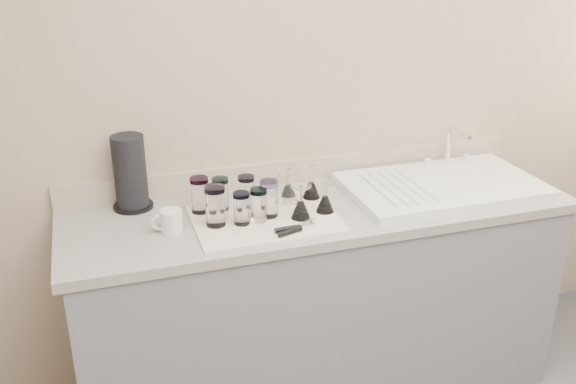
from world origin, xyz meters
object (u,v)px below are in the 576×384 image
object	(u,v)px
sink_unit	(442,185)
goblet_front_left	(301,207)
tumbler_cyan	(221,194)
tumbler_teal	(200,195)
tumbler_purple	(246,192)
goblet_front_right	(325,201)
tumbler_magenta	(215,206)
tumbler_extra	(269,198)
goblet_back_left	(288,191)
goblet_back_right	(311,187)
tumbler_blue	(242,208)
can_opener	(296,228)
paper_towel_roll	(130,173)
goblet_extra	(287,191)
white_mug	(171,221)
tumbler_lavender	(259,205)

from	to	relation	value
sink_unit	goblet_front_left	distance (m)	0.68
sink_unit	tumbler_cyan	world-z (taller)	sink_unit
tumbler_teal	tumbler_purple	world-z (taller)	tumbler_teal
goblet_front_right	tumbler_magenta	bearing A→B (deg)	178.26
tumbler_extra	goblet_back_left	xyz separation A→B (m)	(0.11, 0.10, -0.02)
tumbler_purple	goblet_back_right	bearing A→B (deg)	2.73
sink_unit	tumbler_magenta	bearing A→B (deg)	-176.38
tumbler_blue	can_opener	bearing A→B (deg)	-35.19
tumbler_magenta	paper_towel_roll	xyz separation A→B (m)	(-0.28, 0.28, 0.06)
goblet_front_right	paper_towel_roll	world-z (taller)	paper_towel_roll
tumbler_magenta	goblet_front_right	world-z (taller)	tumbler_magenta
tumbler_purple	tumbler_magenta	world-z (taller)	tumbler_magenta
goblet_front_right	sink_unit	bearing A→B (deg)	7.69
can_opener	paper_towel_roll	world-z (taller)	paper_towel_roll
goblet_back_left	paper_towel_roll	size ratio (longest dim) A/B	0.49
tumbler_cyan	goblet_back_right	world-z (taller)	same
tumbler_purple	goblet_back_left	bearing A→B (deg)	-1.21
tumbler_extra	goblet_extra	world-z (taller)	tumbler_extra
sink_unit	tumbler_extra	size ratio (longest dim) A/B	5.68
tumbler_extra	sink_unit	bearing A→B (deg)	3.50
goblet_back_right	paper_towel_roll	xyz separation A→B (m)	(-0.71, 0.14, 0.09)
tumbler_teal	can_opener	size ratio (longest dim) A/B	0.89
goblet_front_right	white_mug	distance (m)	0.60
goblet_back_right	tumbler_magenta	bearing A→B (deg)	-162.55
tumbler_teal	tumbler_extra	xyz separation A→B (m)	(0.24, -0.12, 0.00)
tumbler_purple	can_opener	bearing A→B (deg)	-65.71
tumbler_cyan	goblet_front_right	size ratio (longest dim) A/B	1.03
goblet_back_left	goblet_front_right	xyz separation A→B (m)	(0.11, -0.13, -0.01)
goblet_front_right	goblet_back_right	bearing A→B (deg)	91.39
goblet_front_left	paper_towel_roll	bearing A→B (deg)	152.24
tumbler_lavender	goblet_back_left	bearing A→B (deg)	39.24
tumbler_magenta	white_mug	distance (m)	0.17
tumbler_purple	goblet_front_left	bearing A→B (deg)	-43.11
tumbler_blue	can_opener	xyz separation A→B (m)	(0.17, -0.12, -0.05)
sink_unit	goblet_extra	bearing A→B (deg)	173.84
goblet_extra	tumbler_teal	bearing A→B (deg)	-179.91
tumbler_magenta	goblet_extra	bearing A→B (deg)	22.72
goblet_back_right	sink_unit	bearing A→B (deg)	-7.18
goblet_front_right	tumbler_blue	bearing A→B (deg)	-178.92
goblet_back_right	goblet_front_right	world-z (taller)	goblet_back_right
sink_unit	goblet_front_left	xyz separation A→B (m)	(-0.67, -0.10, 0.03)
tumbler_cyan	tumbler_lavender	size ratio (longest dim) A/B	1.01
tumbler_purple	goblet_extra	bearing A→B (deg)	4.71
goblet_back_right	tumbler_cyan	bearing A→B (deg)	-179.74
tumbler_cyan	tumbler_blue	bearing A→B (deg)	-73.11
can_opener	tumbler_extra	bearing A→B (deg)	110.10
white_mug	tumbler_magenta	bearing A→B (deg)	-3.66
tumbler_teal	tumbler_lavender	xyz separation A→B (m)	(0.20, -0.15, -0.01)
goblet_back_left	goblet_front_right	distance (m)	0.17
tumbler_extra	tumbler_magenta	bearing A→B (deg)	-175.92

